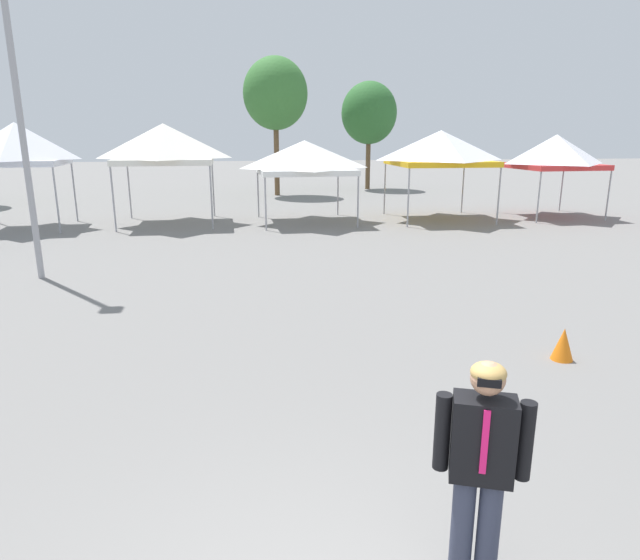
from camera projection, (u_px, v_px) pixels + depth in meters
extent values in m
cylinder|color=#9E9EA3|center=(56.00, 198.00, 18.10)|extent=(0.06, 0.06, 2.40)
cylinder|color=#9E9EA3|center=(74.00, 190.00, 20.72)|extent=(0.06, 0.06, 2.40)
pyramid|color=white|center=(16.00, 141.00, 18.66)|extent=(3.11, 3.11, 1.25)
cube|color=white|center=(19.00, 162.00, 18.85)|extent=(3.08, 3.08, 0.20)
cylinder|color=#9E9EA3|center=(113.00, 197.00, 18.38)|extent=(0.06, 0.06, 2.40)
cylinder|color=#9E9EA3|center=(211.00, 195.00, 18.91)|extent=(0.06, 0.06, 2.40)
cylinder|color=#9E9EA3|center=(129.00, 188.00, 21.49)|extent=(0.06, 0.06, 2.40)
cylinder|color=#9E9EA3|center=(213.00, 187.00, 22.01)|extent=(0.06, 0.06, 2.40)
pyramid|color=white|center=(164.00, 141.00, 19.73)|extent=(3.52, 3.52, 1.22)
cube|color=white|center=(165.00, 161.00, 19.91)|extent=(3.48, 3.48, 0.20)
cylinder|color=#9E9EA3|center=(266.00, 201.00, 18.71)|extent=(0.06, 0.06, 2.02)
cylinder|color=#9E9EA3|center=(358.00, 199.00, 19.30)|extent=(0.06, 0.06, 2.02)
cylinder|color=#9E9EA3|center=(258.00, 192.00, 21.83)|extent=(0.06, 0.06, 2.02)
cylinder|color=#9E9EA3|center=(338.00, 190.00, 22.42)|extent=(0.06, 0.06, 2.02)
pyramid|color=white|center=(305.00, 154.00, 20.18)|extent=(3.60, 3.60, 1.01)
cube|color=white|center=(305.00, 171.00, 20.33)|extent=(3.57, 3.57, 0.20)
cylinder|color=#9E9EA3|center=(408.00, 195.00, 19.38)|extent=(0.06, 0.06, 2.28)
cylinder|color=#9E9EA3|center=(499.00, 194.00, 19.82)|extent=(0.06, 0.06, 2.28)
cylinder|color=#9E9EA3|center=(385.00, 187.00, 22.64)|extent=(0.06, 0.06, 2.28)
cylinder|color=#9E9EA3|center=(463.00, 186.00, 23.08)|extent=(0.06, 0.06, 2.28)
pyramid|color=white|center=(441.00, 145.00, 20.79)|extent=(3.59, 3.59, 1.11)
cube|color=yellow|center=(440.00, 163.00, 20.96)|extent=(3.55, 3.55, 0.20)
cylinder|color=#9E9EA3|center=(539.00, 195.00, 20.33)|extent=(0.06, 0.06, 2.11)
cylinder|color=#9E9EA3|center=(609.00, 193.00, 20.86)|extent=(0.06, 0.06, 2.11)
cylinder|color=#9E9EA3|center=(499.00, 188.00, 23.12)|extent=(0.06, 0.06, 2.11)
cylinder|color=#9E9EA3|center=(562.00, 186.00, 23.65)|extent=(0.06, 0.06, 2.11)
pyramid|color=white|center=(556.00, 149.00, 21.57)|extent=(3.24, 3.24, 1.13)
cube|color=red|center=(554.00, 166.00, 21.74)|extent=(3.21, 3.21, 0.20)
cylinder|color=#33384C|center=(462.00, 532.00, 3.90)|extent=(0.16, 0.16, 0.92)
cylinder|color=#33384C|center=(488.00, 536.00, 3.87)|extent=(0.16, 0.16, 0.92)
cube|color=black|center=(483.00, 439.00, 3.69)|extent=(0.48, 0.37, 0.60)
cylinder|color=black|center=(442.00, 432.00, 3.74)|extent=(0.11, 0.11, 0.56)
cylinder|color=black|center=(525.00, 441.00, 3.63)|extent=(0.11, 0.11, 0.56)
sphere|color=tan|center=(488.00, 378.00, 3.57)|extent=(0.23, 0.23, 0.23)
ellipsoid|color=tan|center=(489.00, 373.00, 3.56)|extent=(0.23, 0.23, 0.14)
cube|color=black|center=(489.00, 383.00, 3.47)|extent=(0.15, 0.07, 0.06)
cube|color=#E51966|center=(485.00, 443.00, 3.55)|extent=(0.05, 0.03, 0.46)
cylinder|color=#9E9EA3|center=(19.00, 112.00, 11.73)|extent=(0.14, 0.14, 7.39)
cylinder|color=brown|center=(277.00, 158.00, 29.64)|extent=(0.28, 0.28, 3.98)
ellipsoid|color=#387233|center=(275.00, 93.00, 28.78)|extent=(3.41, 3.41, 3.76)
cylinder|color=brown|center=(368.00, 163.00, 33.23)|extent=(0.28, 0.28, 3.18)
ellipsoid|color=#2D662D|center=(369.00, 113.00, 32.48)|extent=(3.30, 3.30, 3.63)
cone|color=orange|center=(563.00, 344.00, 8.00)|extent=(0.32, 0.32, 0.49)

